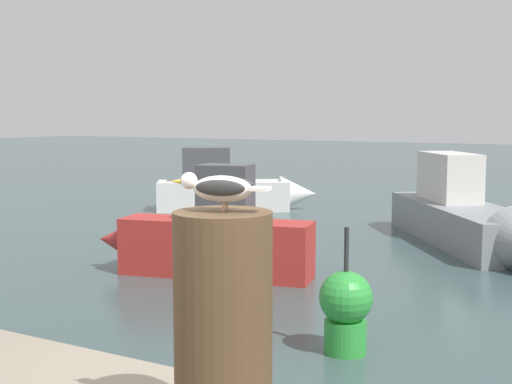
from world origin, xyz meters
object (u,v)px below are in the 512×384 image
object	(u,v)px
boat_red	(206,239)
seagull	(221,188)
mooring_post	(223,325)
boat_grey	(473,220)
channel_buoy	(346,308)
boat_white	(234,189)

from	to	relation	value
boat_red	seagull	bearing A→B (deg)	-55.60
mooring_post	boat_grey	bearing A→B (deg)	97.99
mooring_post	channel_buoy	bearing A→B (deg)	106.76
seagull	channel_buoy	bearing A→B (deg)	106.68
mooring_post	boat_red	xyz separation A→B (m)	(-4.58, 6.68, -1.10)
mooring_post	boat_red	size ratio (longest dim) A/B	0.25
seagull	channel_buoy	size ratio (longest dim) A/B	0.29
boat_grey	boat_red	size ratio (longest dim) A/B	1.52
boat_white	boat_red	world-z (taller)	boat_red
mooring_post	boat_white	distance (m)	15.67
boat_grey	boat_red	world-z (taller)	boat_red
boat_white	seagull	bearing A→B (deg)	-58.49
mooring_post	boat_white	xyz separation A→B (m)	(-8.17, 13.32, -1.12)
channel_buoy	boat_red	bearing A→B (deg)	145.39
boat_grey	channel_buoy	xyz separation A→B (m)	(0.22, -6.64, -0.04)
seagull	boat_grey	world-z (taller)	seagull
seagull	boat_grey	size ratio (longest dim) A/B	0.07
seagull	channel_buoy	xyz separation A→B (m)	(-1.33, 4.45, -1.72)
boat_white	boat_grey	size ratio (longest dim) A/B	0.74
boat_white	channel_buoy	world-z (taller)	boat_white
mooring_post	boat_grey	size ratio (longest dim) A/B	0.16
seagull	boat_red	world-z (taller)	seagull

